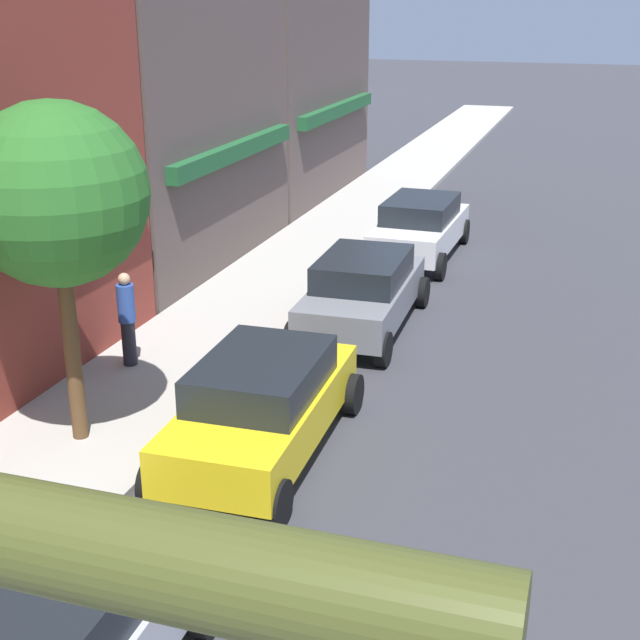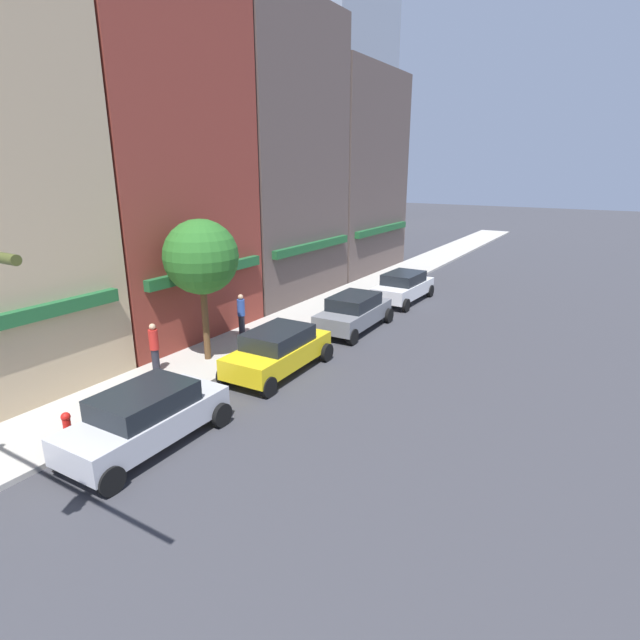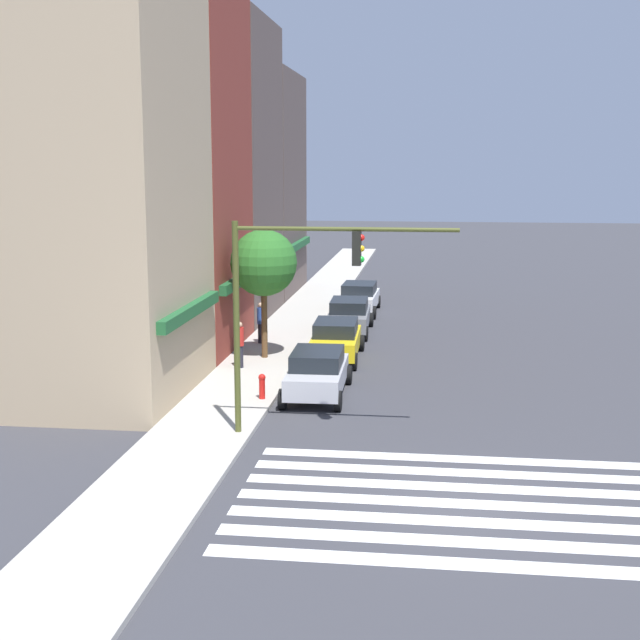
{
  "view_description": "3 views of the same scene",
  "coord_description": "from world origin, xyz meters",
  "px_view_note": "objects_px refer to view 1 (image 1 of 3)",
  "views": [
    {
      "loc": [
        3.74,
        0.15,
        6.62
      ],
      "look_at": [
        17.77,
        4.7,
        1.2
      ],
      "focal_mm": 50.0,
      "sensor_mm": 36.0,
      "label": 1
    },
    {
      "loc": [
        1.75,
        -5.11,
        6.97
      ],
      "look_at": [
        17.77,
        4.7,
        1.2
      ],
      "focal_mm": 28.0,
      "sensor_mm": 36.0,
      "label": 2
    },
    {
      "loc": [
        -20.0,
        0.89,
        7.89
      ],
      "look_at": [
        4.44,
        4.0,
        3.5
      ],
      "focal_mm": 50.0,
      "sensor_mm": 36.0,
      "label": 3
    }
  ],
  "objects_px": {
    "sedan_white": "(420,226)",
    "pedestrian_blue_shirt": "(127,318)",
    "street_tree": "(56,196)",
    "sedan_grey": "(363,291)",
    "sedan_yellow": "(262,404)"
  },
  "relations": [
    {
      "from": "sedan_white",
      "to": "pedestrian_blue_shirt",
      "type": "height_order",
      "value": "pedestrian_blue_shirt"
    },
    {
      "from": "sedan_white",
      "to": "street_tree",
      "type": "height_order",
      "value": "street_tree"
    },
    {
      "from": "pedestrian_blue_shirt",
      "to": "street_tree",
      "type": "height_order",
      "value": "street_tree"
    },
    {
      "from": "street_tree",
      "to": "sedan_grey",
      "type": "bearing_deg",
      "value": -23.99
    },
    {
      "from": "sedan_yellow",
      "to": "sedan_grey",
      "type": "relative_size",
      "value": 1.0
    },
    {
      "from": "sedan_yellow",
      "to": "sedan_grey",
      "type": "height_order",
      "value": "same"
    },
    {
      "from": "sedan_yellow",
      "to": "sedan_grey",
      "type": "distance_m",
      "value": 5.67
    },
    {
      "from": "sedan_white",
      "to": "street_tree",
      "type": "relative_size",
      "value": 0.86
    },
    {
      "from": "sedan_yellow",
      "to": "street_tree",
      "type": "height_order",
      "value": "street_tree"
    },
    {
      "from": "sedan_grey",
      "to": "street_tree",
      "type": "bearing_deg",
      "value": 154.34
    },
    {
      "from": "sedan_white",
      "to": "street_tree",
      "type": "bearing_deg",
      "value": 168.11
    },
    {
      "from": "pedestrian_blue_shirt",
      "to": "sedan_yellow",
      "type": "bearing_deg",
      "value": -85.58
    },
    {
      "from": "pedestrian_blue_shirt",
      "to": "street_tree",
      "type": "bearing_deg",
      "value": -129.78
    },
    {
      "from": "sedan_grey",
      "to": "street_tree",
      "type": "relative_size",
      "value": 0.87
    },
    {
      "from": "sedan_yellow",
      "to": "street_tree",
      "type": "xyz_separation_m",
      "value": [
        -0.62,
        2.8,
        3.1
      ]
    }
  ]
}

